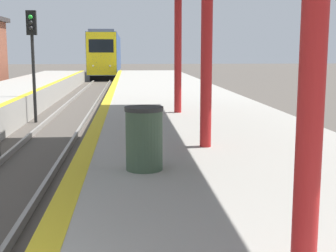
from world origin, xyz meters
name	(u,v)px	position (x,y,z in m)	size (l,w,h in m)	color
train	(107,54)	(0.00, 50.29, 2.38)	(2.74, 20.49, 4.69)	black
signal_far	(32,45)	(-1.18, 15.92, 2.95)	(0.36, 0.31, 4.21)	black
trash_bin	(144,138)	(2.62, 4.40, 1.47)	(0.56, 0.56, 0.92)	#384C38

